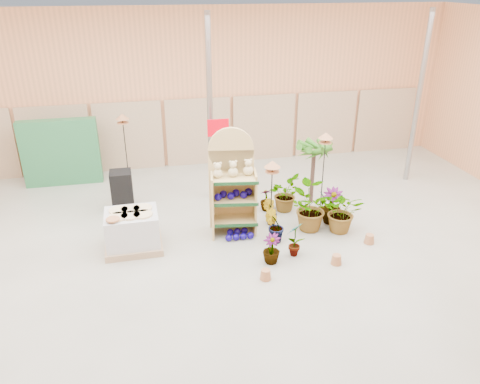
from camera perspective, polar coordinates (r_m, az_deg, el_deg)
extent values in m
cube|color=gray|center=(9.13, 0.16, -10.04)|extent=(15.00, 12.00, 0.10)
cube|color=white|center=(7.53, 0.20, 20.10)|extent=(15.00, 12.00, 0.10)
cube|color=tan|center=(13.79, -5.36, 12.42)|extent=(15.00, 0.10, 4.50)
cylinder|color=gray|center=(13.28, 20.90, 10.46)|extent=(0.14, 0.14, 4.50)
cylinder|color=gray|center=(11.33, -3.68, 9.78)|extent=(0.14, 0.14, 4.50)
cube|color=#9C8062|center=(14.09, -21.50, 5.80)|extent=(1.90, 0.06, 2.00)
cube|color=#9C8062|center=(13.89, -13.34, 6.61)|extent=(1.90, 0.06, 2.00)
cube|color=#9C8062|center=(13.98, -5.09, 7.30)|extent=(1.90, 0.06, 2.00)
cube|color=#9C8062|center=(14.35, 2.93, 7.82)|extent=(1.90, 0.06, 2.00)
cube|color=#9C8062|center=(14.98, 10.42, 8.18)|extent=(1.90, 0.06, 2.00)
cube|color=#9C8062|center=(15.84, 17.21, 8.37)|extent=(1.90, 0.06, 2.00)
cube|color=tan|center=(10.24, -1.07, 0.30)|extent=(0.98, 0.23, 1.85)
cylinder|color=tan|center=(9.90, -1.11, 5.18)|extent=(0.98, 0.23, 0.98)
cube|color=tan|center=(10.26, -0.73, -3.39)|extent=(1.00, 0.68, 0.04)
cube|color=#0F3819|center=(10.02, -0.42, -4.10)|extent=(0.93, 0.17, 0.07)
cube|color=tan|center=(10.04, -0.75, -0.92)|extent=(1.00, 0.68, 0.04)
cube|color=#0F3819|center=(9.80, -0.43, -1.59)|extent=(0.93, 0.17, 0.07)
cube|color=tan|center=(9.83, -0.77, 1.65)|extent=(1.00, 0.68, 0.04)
cube|color=#0F3819|center=(9.59, -0.44, 1.03)|extent=(0.93, 0.17, 0.07)
cube|color=tan|center=(10.01, -3.37, -1.73)|extent=(0.12, 0.54, 1.41)
cube|color=tan|center=(10.18, 1.83, -1.23)|extent=(0.12, 0.54, 1.41)
sphere|color=beige|center=(9.79, -2.72, 2.27)|extent=(0.20, 0.20, 0.20)
sphere|color=beige|center=(9.73, -2.74, 3.16)|extent=(0.15, 0.15, 0.15)
sphere|color=beige|center=(9.85, -0.85, 2.46)|extent=(0.21, 0.21, 0.21)
sphere|color=beige|center=(9.78, -0.85, 3.37)|extent=(0.15, 0.15, 0.15)
sphere|color=beige|center=(9.91, 1.01, 2.64)|extent=(0.22, 0.22, 0.22)
sphere|color=beige|center=(9.84, 1.01, 3.58)|extent=(0.15, 0.15, 0.15)
sphere|color=#0F056C|center=(9.92, -2.70, -0.63)|extent=(0.16, 0.16, 0.16)
sphere|color=#0F056C|center=(10.05, -2.04, -0.25)|extent=(0.16, 0.16, 0.16)
sphere|color=#0F056C|center=(9.96, -1.12, -0.48)|extent=(0.16, 0.16, 0.16)
sphere|color=#0F056C|center=(10.10, -0.49, -0.11)|extent=(0.16, 0.16, 0.16)
sphere|color=#0F056C|center=(10.01, 0.44, -0.34)|extent=(0.16, 0.16, 0.16)
sphere|color=#0F056C|center=(10.16, 1.05, 0.03)|extent=(0.16, 0.16, 0.16)
sphere|color=#0F056C|center=(10.06, -1.39, -5.64)|extent=(0.15, 0.15, 0.15)
sphere|color=#0F056C|center=(10.28, -1.20, -4.93)|extent=(0.15, 0.15, 0.15)
sphere|color=#0F056C|center=(10.09, -0.49, -5.54)|extent=(0.15, 0.15, 0.15)
sphere|color=#0F056C|center=(10.30, -0.33, -4.84)|extent=(0.15, 0.15, 0.15)
sphere|color=#0F056C|center=(10.12, 0.40, -5.45)|extent=(0.15, 0.15, 0.15)
sphere|color=#0F056C|center=(10.33, 0.54, -4.75)|extent=(0.15, 0.15, 0.15)
sphere|color=#0F056C|center=(10.15, 1.29, -5.35)|extent=(0.15, 0.15, 0.15)
cube|color=#9C8062|center=(10.07, -12.78, -6.31)|extent=(1.17, 0.98, 0.14)
cube|color=silver|center=(9.86, -13.00, -4.27)|extent=(1.07, 0.88, 0.67)
cylinder|color=beige|center=(9.58, -14.63, -2.94)|extent=(0.39, 0.39, 0.04)
cylinder|color=beige|center=(9.57, -13.20, -2.81)|extent=(0.39, 0.39, 0.04)
cylinder|color=beige|center=(9.57, -11.76, -2.69)|extent=(0.39, 0.39, 0.04)
cylinder|color=beige|center=(9.84, -14.60, -2.17)|extent=(0.39, 0.39, 0.04)
cylinder|color=beige|center=(9.83, -13.20, -2.05)|extent=(0.39, 0.39, 0.04)
cylinder|color=beige|center=(9.82, -11.80, -1.93)|extent=(0.39, 0.39, 0.04)
cube|color=black|center=(11.64, -14.05, -1.01)|extent=(0.50, 0.50, 0.50)
cube|color=black|center=(11.44, -14.30, 1.25)|extent=(0.50, 0.50, 0.50)
cube|color=#25683B|center=(13.41, -21.00, 4.52)|extent=(2.00, 0.30, 1.80)
cylinder|color=gray|center=(11.23, -2.62, 3.50)|extent=(0.05, 0.05, 2.20)
cube|color=red|center=(10.90, -2.68, 7.84)|extent=(0.50, 0.03, 0.40)
cylinder|color=black|center=(10.03, 3.82, -1.45)|extent=(0.02, 0.02, 1.49)
cylinder|color=#A76941|center=(9.72, 3.94, 2.50)|extent=(0.30, 0.30, 0.02)
cone|color=#A76941|center=(9.66, 3.97, 3.44)|extent=(0.34, 0.34, 0.14)
cylinder|color=black|center=(11.21, 10.04, 1.78)|extent=(0.02, 0.02, 1.72)
cylinder|color=#A76941|center=(10.91, 10.37, 5.95)|extent=(0.30, 0.30, 0.02)
cone|color=#A76941|center=(10.86, 10.44, 6.80)|extent=(0.34, 0.34, 0.14)
cylinder|color=black|center=(12.72, -13.69, 4.36)|extent=(0.02, 0.02, 1.77)
cylinder|color=#A76941|center=(12.45, -14.09, 8.17)|extent=(0.30, 0.30, 0.02)
cone|color=#A76941|center=(12.41, -14.17, 8.92)|extent=(0.34, 0.34, 0.14)
cylinder|color=#402D24|center=(11.68, 8.81, 1.77)|extent=(0.10, 0.10, 1.33)
imported|color=#2C6618|center=(9.91, 4.19, -4.19)|extent=(0.44, 0.37, 0.75)
imported|color=#2C6618|center=(10.42, 8.33, -1.93)|extent=(1.23, 1.26, 1.06)
imported|color=#2C6618|center=(10.87, 11.09, -1.65)|extent=(0.63, 0.63, 0.83)
imported|color=#2C6618|center=(11.20, 10.04, -1.29)|extent=(0.24, 0.35, 0.64)
imported|color=#2C6618|center=(10.66, 3.69, -2.48)|extent=(0.42, 0.41, 0.60)
imported|color=#2C6618|center=(11.28, 5.41, -0.17)|extent=(0.93, 0.98, 0.86)
imported|color=#2C6618|center=(9.26, 3.86, -6.92)|extent=(0.49, 0.49, 0.62)
imported|color=#2C6618|center=(9.50, 6.70, -5.64)|extent=(0.49, 0.46, 0.76)
imported|color=#2C6618|center=(10.50, 12.40, -2.35)|extent=(1.08, 1.01, 0.96)
imported|color=#2C6618|center=(11.29, 3.28, -0.91)|extent=(0.32, 0.32, 0.56)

